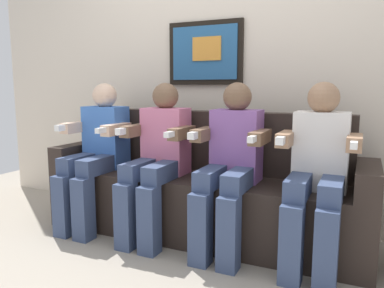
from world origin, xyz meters
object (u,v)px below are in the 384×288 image
(person_leftmost, at_px, (97,149))
(person_right_center, at_px, (230,161))
(person_left_center, at_px, (158,155))
(couch, at_px, (202,193))
(person_rightmost, at_px, (318,168))

(person_leftmost, height_order, person_right_center, same)
(person_left_center, bearing_deg, couch, 31.90)
(couch, bearing_deg, person_right_center, -31.92)
(couch, distance_m, person_leftmost, 0.88)
(person_left_center, bearing_deg, person_rightmost, 0.00)
(person_leftmost, distance_m, person_left_center, 0.54)
(person_leftmost, bearing_deg, couch, 11.73)
(couch, bearing_deg, person_left_center, -148.10)
(person_right_center, bearing_deg, couch, 148.08)
(couch, bearing_deg, person_leftmost, -168.27)
(person_leftmost, xyz_separation_m, person_left_center, (0.54, 0.00, 0.00))
(person_rightmost, bearing_deg, person_right_center, 180.00)
(couch, xyz_separation_m, person_leftmost, (-0.81, -0.17, 0.29))
(person_left_center, height_order, person_right_center, same)
(couch, xyz_separation_m, person_rightmost, (0.81, -0.17, 0.29))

